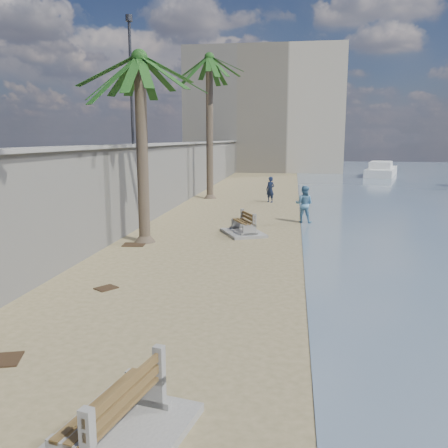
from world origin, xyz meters
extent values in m
plane|color=#8E7E57|center=(0.00, 0.00, 0.00)|extent=(140.00, 140.00, 0.00)
cube|color=gray|center=(-5.20, 20.00, 1.75)|extent=(0.45, 70.00, 3.50)
cube|color=gray|center=(-5.20, 20.00, 3.55)|extent=(0.80, 70.00, 0.12)
cube|color=#B7AA93|center=(-2.00, 52.00, 7.00)|extent=(18.00, 12.00, 14.00)
cube|color=gray|center=(-0.54, -2.30, 0.06)|extent=(1.95, 2.51, 0.12)
cube|color=gray|center=(-0.35, 11.36, 0.06)|extent=(2.11, 2.43, 0.11)
cylinder|color=brown|center=(-3.86, 9.37, 3.32)|extent=(0.42, 0.42, 6.65)
cylinder|color=brown|center=(-3.73, 22.74, 4.39)|extent=(0.44, 0.44, 8.78)
cylinder|color=#2D2D33|center=(-5.10, 12.00, 6.11)|extent=(0.12, 0.12, 5.00)
cylinder|color=#2D2D33|center=(-5.10, 12.00, 8.61)|extent=(0.28, 0.28, 0.25)
imported|color=#141D39|center=(0.25, 21.34, 0.90)|extent=(0.78, 0.73, 1.79)
imported|color=#5285AB|center=(2.14, 14.52, 0.95)|extent=(1.06, 0.91, 1.89)
cube|color=#382616|center=(-3.29, -0.32, 0.01)|extent=(0.62, 0.69, 0.03)
cube|color=#382616|center=(-4.10, 8.81, 0.01)|extent=(0.86, 0.72, 0.03)
cube|color=#382616|center=(-3.13, 3.79, 0.01)|extent=(0.63, 0.66, 0.03)
camera|label=1|loc=(1.62, -7.44, 3.84)|focal=38.00mm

